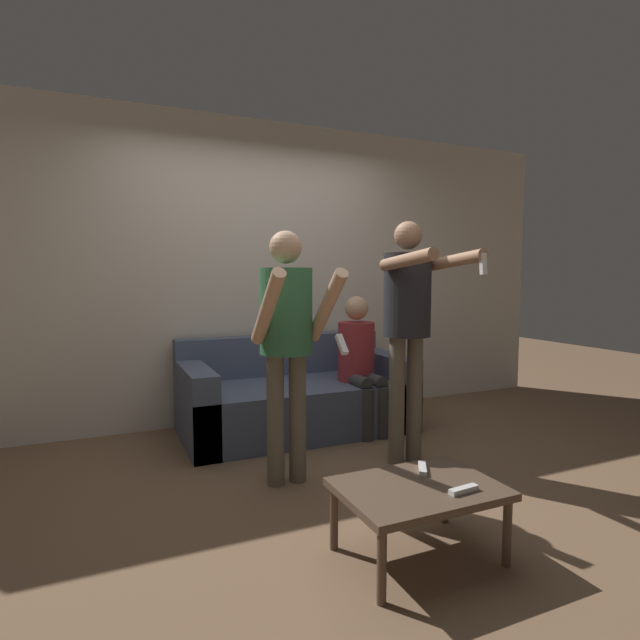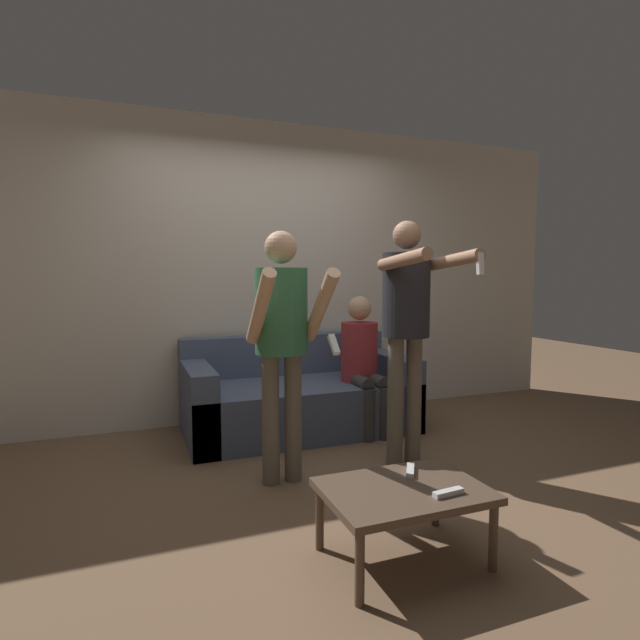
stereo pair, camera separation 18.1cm
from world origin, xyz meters
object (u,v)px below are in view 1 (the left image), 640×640
person_standing_left (287,329)px  remote_far (422,469)px  person_seated (360,358)px  coffee_table (419,494)px  couch (295,399)px  person_standing_right (409,312)px  remote_near (464,490)px

person_standing_left → remote_far: size_ratio=10.90×
person_standing_left → person_seated: 1.28m
coffee_table → remote_far: (0.12, 0.13, 0.05)m
couch → person_standing_right: 1.37m
person_seated → remote_far: bearing=-108.3°
couch → person_seated: (0.49, -0.23, 0.36)m
remote_far → person_standing_right: bearing=60.4°
couch → person_standing_right: person_standing_right is taller
person_standing_right → remote_far: size_ratio=11.56×
person_standing_left → remote_far: (0.38, -0.90, -0.63)m
person_standing_right → person_standing_left: bearing=179.8°
coffee_table → person_standing_left: bearing=104.5°
couch → remote_far: couch is taller
person_standing_left → remote_near: 1.39m
person_standing_left → person_standing_right: bearing=-0.2°
coffee_table → remote_far: 0.18m
remote_near → couch: bearing=89.0°
couch → remote_near: couch is taller
couch → person_seated: size_ratio=1.65×
person_seated → remote_far: size_ratio=7.84×
person_standing_left → couch: bearing=66.5°
person_standing_right → coffee_table: (-0.62, -1.03, -0.76)m
couch → remote_near: bearing=-91.0°
remote_near → remote_far: bearing=94.7°
remote_near → remote_far: 0.28m
person_standing_left → coffee_table: person_standing_left is taller
person_standing_right → remote_far: 1.25m
couch → remote_near: size_ratio=12.39×
couch → person_standing_left: bearing=-113.5°
couch → remote_far: 1.92m
couch → person_standing_right: bearing=-66.5°
person_standing_left → person_seated: (0.94, 0.79, -0.36)m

